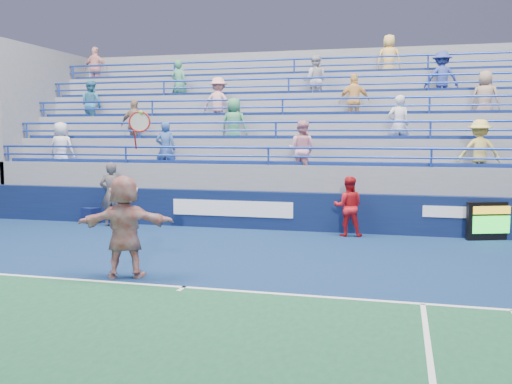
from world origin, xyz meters
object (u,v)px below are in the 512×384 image
(serve_speed_board, at_px, (494,221))
(line_judge, at_px, (112,194))
(tennis_player, at_px, (125,226))
(ball_girl, at_px, (348,207))
(judge_chair, at_px, (93,214))

(serve_speed_board, height_order, line_judge, line_judge)
(serve_speed_board, height_order, tennis_player, tennis_player)
(line_judge, relative_size, ball_girl, 1.19)
(tennis_player, relative_size, ball_girl, 1.97)
(serve_speed_board, height_order, judge_chair, serve_speed_board)
(serve_speed_board, relative_size, line_judge, 0.73)
(serve_speed_board, relative_size, tennis_player, 0.44)
(serve_speed_board, bearing_deg, ball_girl, -174.65)
(judge_chair, height_order, ball_girl, ball_girl)
(tennis_player, distance_m, ball_girl, 6.65)
(tennis_player, distance_m, line_judge, 6.34)
(judge_chair, height_order, tennis_player, tennis_player)
(serve_speed_board, relative_size, judge_chair, 1.63)
(serve_speed_board, distance_m, line_judge, 10.68)
(judge_chair, xyz_separation_m, tennis_player, (4.12, -5.86, 0.72))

